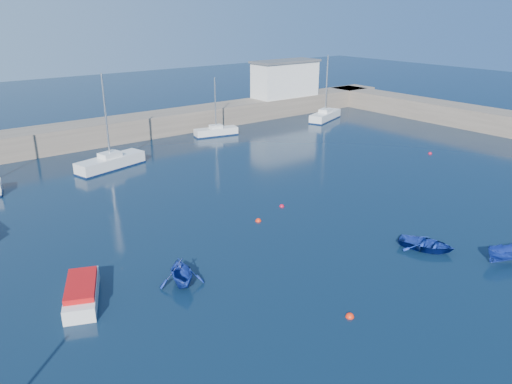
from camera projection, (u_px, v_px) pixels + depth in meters
ground at (434, 334)px, 24.51m from camera, size 220.00×220.00×0.00m
back_wall at (90, 134)px, 58.19m from camera, size 96.00×4.50×2.60m
right_arm at (419, 108)px, 73.06m from camera, size 4.50×32.00×2.60m
harbor_office at (285, 80)px, 74.10m from camera, size 10.00×4.00×5.00m
sailboat_6 at (111, 162)px, 49.64m from camera, size 7.41×3.77×9.39m
sailboat_7 at (216, 131)px, 62.53m from camera, size 5.62×2.60×7.21m
sailboat_8 at (325, 116)px, 71.24m from camera, size 7.12×4.31×9.06m
motorboat_1 at (82, 292)px, 27.14m from camera, size 3.31×4.87×1.13m
dinghy_center at (426, 244)px, 33.00m from camera, size 3.74×4.28×0.74m
dinghy_left at (181, 272)px, 28.67m from camera, size 3.43×3.68×1.58m
dinghy_right at (510, 253)px, 31.31m from camera, size 3.25×2.51×1.19m
buoy_0 at (350, 317)px, 25.86m from camera, size 0.46×0.46×0.46m
buoy_1 at (282, 207)px, 40.26m from camera, size 0.40×0.40×0.40m
buoy_3 at (258, 221)px, 37.51m from camera, size 0.45×0.45×0.45m
buoy_4 at (430, 154)px, 54.87m from camera, size 0.41×0.41×0.41m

